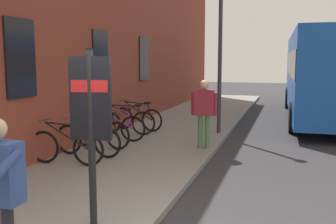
{
  "coord_description": "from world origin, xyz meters",
  "views": [
    {
      "loc": [
        -4.69,
        -1.73,
        2.38
      ],
      "look_at": [
        3.36,
        0.78,
        1.24
      ],
      "focal_mm": 41.65,
      "sensor_mm": 36.0,
      "label": 1
    }
  ],
  "objects_px": {
    "bicycle_far_end": "(126,122)",
    "street_lamp": "(220,39)",
    "bicycle_by_door": "(115,127)",
    "bicycle_leaning_wall": "(66,147)",
    "bicycle_mid_rack": "(88,140)",
    "city_bus": "(323,71)",
    "transit_info_sign": "(91,110)",
    "pedestrian_crossing_street": "(204,107)",
    "bicycle_beside_lamp": "(138,118)",
    "bicycle_end_of_row": "(100,133)"
  },
  "relations": [
    {
      "from": "bicycle_mid_rack",
      "to": "bicycle_end_of_row",
      "type": "xyz_separation_m",
      "value": [
        0.87,
        0.12,
        0.0
      ]
    },
    {
      "from": "street_lamp",
      "to": "city_bus",
      "type": "bearing_deg",
      "value": -34.96
    },
    {
      "from": "bicycle_end_of_row",
      "to": "bicycle_far_end",
      "type": "distance_m",
      "value": 1.79
    },
    {
      "from": "bicycle_beside_lamp",
      "to": "transit_info_sign",
      "type": "bearing_deg",
      "value": -163.1
    },
    {
      "from": "pedestrian_crossing_street",
      "to": "bicycle_leaning_wall",
      "type": "bearing_deg",
      "value": 133.97
    },
    {
      "from": "bicycle_leaning_wall",
      "to": "bicycle_far_end",
      "type": "height_order",
      "value": "same"
    },
    {
      "from": "bicycle_far_end",
      "to": "bicycle_leaning_wall",
      "type": "bearing_deg",
      "value": -178.4
    },
    {
      "from": "bicycle_far_end",
      "to": "bicycle_beside_lamp",
      "type": "height_order",
      "value": "same"
    },
    {
      "from": "bicycle_by_door",
      "to": "pedestrian_crossing_street",
      "type": "height_order",
      "value": "pedestrian_crossing_street"
    },
    {
      "from": "bicycle_beside_lamp",
      "to": "street_lamp",
      "type": "xyz_separation_m",
      "value": [
        0.36,
        -2.55,
        2.47
      ]
    },
    {
      "from": "bicycle_mid_rack",
      "to": "bicycle_beside_lamp",
      "type": "xyz_separation_m",
      "value": [
        3.46,
        0.12,
        0.0
      ]
    },
    {
      "from": "bicycle_mid_rack",
      "to": "pedestrian_crossing_street",
      "type": "xyz_separation_m",
      "value": [
        1.6,
        -2.42,
        0.68
      ]
    },
    {
      "from": "city_bus",
      "to": "pedestrian_crossing_street",
      "type": "xyz_separation_m",
      "value": [
        -6.94,
        3.3,
        -0.73
      ]
    },
    {
      "from": "bicycle_leaning_wall",
      "to": "bicycle_far_end",
      "type": "relative_size",
      "value": 1.02
    },
    {
      "from": "bicycle_by_door",
      "to": "bicycle_beside_lamp",
      "type": "bearing_deg",
      "value": 0.02
    },
    {
      "from": "bicycle_leaning_wall",
      "to": "bicycle_mid_rack",
      "type": "xyz_separation_m",
      "value": [
        0.81,
        -0.08,
        0.0
      ]
    },
    {
      "from": "bicycle_leaning_wall",
      "to": "bicycle_beside_lamp",
      "type": "distance_m",
      "value": 4.27
    },
    {
      "from": "bicycle_end_of_row",
      "to": "bicycle_mid_rack",
      "type": "bearing_deg",
      "value": -172.25
    },
    {
      "from": "pedestrian_crossing_street",
      "to": "bicycle_mid_rack",
      "type": "bearing_deg",
      "value": 123.46
    },
    {
      "from": "bicycle_end_of_row",
      "to": "bicycle_beside_lamp",
      "type": "distance_m",
      "value": 2.59
    },
    {
      "from": "bicycle_leaning_wall",
      "to": "city_bus",
      "type": "distance_m",
      "value": 11.09
    },
    {
      "from": "bicycle_by_door",
      "to": "bicycle_beside_lamp",
      "type": "relative_size",
      "value": 1.0
    },
    {
      "from": "bicycle_mid_rack",
      "to": "city_bus",
      "type": "relative_size",
      "value": 0.17
    },
    {
      "from": "pedestrian_crossing_street",
      "to": "bicycle_far_end",
      "type": "bearing_deg",
      "value": 67.71
    },
    {
      "from": "pedestrian_crossing_street",
      "to": "street_lamp",
      "type": "xyz_separation_m",
      "value": [
        2.22,
        -0.0,
        1.79
      ]
    },
    {
      "from": "bicycle_end_of_row",
      "to": "transit_info_sign",
      "type": "bearing_deg",
      "value": -154.13
    },
    {
      "from": "bicycle_end_of_row",
      "to": "bicycle_far_end",
      "type": "relative_size",
      "value": 1.02
    },
    {
      "from": "bicycle_far_end",
      "to": "city_bus",
      "type": "bearing_deg",
      "value": -45.13
    },
    {
      "from": "street_lamp",
      "to": "bicycle_leaning_wall",
      "type": "bearing_deg",
      "value": 151.61
    },
    {
      "from": "bicycle_end_of_row",
      "to": "bicycle_by_door",
      "type": "distance_m",
      "value": 0.88
    },
    {
      "from": "bicycle_mid_rack",
      "to": "pedestrian_crossing_street",
      "type": "height_order",
      "value": "pedestrian_crossing_street"
    },
    {
      "from": "bicycle_beside_lamp",
      "to": "street_lamp",
      "type": "bearing_deg",
      "value": -81.94
    },
    {
      "from": "bicycle_far_end",
      "to": "transit_info_sign",
      "type": "height_order",
      "value": "transit_info_sign"
    },
    {
      "from": "bicycle_far_end",
      "to": "transit_info_sign",
      "type": "bearing_deg",
      "value": -160.64
    },
    {
      "from": "transit_info_sign",
      "to": "pedestrian_crossing_street",
      "type": "xyz_separation_m",
      "value": [
        5.03,
        -0.45,
        -0.53
      ]
    },
    {
      "from": "bicycle_by_door",
      "to": "pedestrian_crossing_street",
      "type": "bearing_deg",
      "value": -93.42
    },
    {
      "from": "bicycle_leaning_wall",
      "to": "bicycle_end_of_row",
      "type": "xyz_separation_m",
      "value": [
        1.68,
        0.04,
        0.0
      ]
    },
    {
      "from": "bicycle_leaning_wall",
      "to": "bicycle_end_of_row",
      "type": "relative_size",
      "value": 1.01
    },
    {
      "from": "bicycle_leaning_wall",
      "to": "bicycle_mid_rack",
      "type": "relative_size",
      "value": 1.0
    },
    {
      "from": "transit_info_sign",
      "to": "bicycle_leaning_wall",
      "type": "bearing_deg",
      "value": 37.97
    },
    {
      "from": "bicycle_leaning_wall",
      "to": "bicycle_mid_rack",
      "type": "distance_m",
      "value": 0.81
    },
    {
      "from": "bicycle_far_end",
      "to": "street_lamp",
      "type": "height_order",
      "value": "street_lamp"
    },
    {
      "from": "bicycle_by_door",
      "to": "pedestrian_crossing_street",
      "type": "distance_m",
      "value": 2.64
    },
    {
      "from": "bicycle_by_door",
      "to": "city_bus",
      "type": "relative_size",
      "value": 0.17
    },
    {
      "from": "city_bus",
      "to": "pedestrian_crossing_street",
      "type": "relative_size",
      "value": 6.05
    },
    {
      "from": "bicycle_end_of_row",
      "to": "street_lamp",
      "type": "distance_m",
      "value": 4.61
    },
    {
      "from": "bicycle_by_door",
      "to": "street_lamp",
      "type": "xyz_separation_m",
      "value": [
        2.06,
        -2.55,
        2.47
      ]
    },
    {
      "from": "bicycle_by_door",
      "to": "street_lamp",
      "type": "relative_size",
      "value": 0.37
    },
    {
      "from": "transit_info_sign",
      "to": "street_lamp",
      "type": "bearing_deg",
      "value": -3.6
    },
    {
      "from": "city_bus",
      "to": "street_lamp",
      "type": "relative_size",
      "value": 2.21
    }
  ]
}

